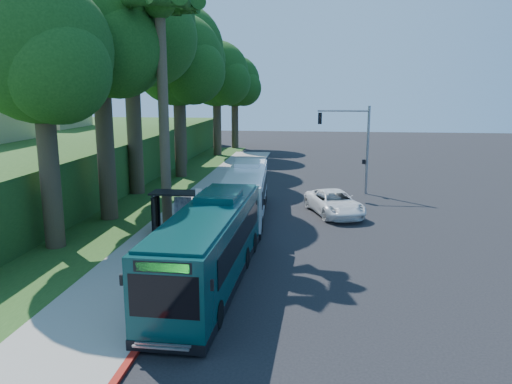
# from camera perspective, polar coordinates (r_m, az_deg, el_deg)

# --- Properties ---
(ground) EXTENTS (140.00, 140.00, 0.00)m
(ground) POSITION_cam_1_polar(r_m,az_deg,el_deg) (31.16, 5.41, -3.77)
(ground) COLOR black
(ground) RESTS_ON ground
(sidewalk) EXTENTS (4.50, 70.00, 0.12)m
(sidewalk) POSITION_cam_1_polar(r_m,az_deg,el_deg) (32.10, -7.75, -3.25)
(sidewalk) COLOR gray
(sidewalk) RESTS_ON ground
(red_curb) EXTENTS (0.25, 30.00, 0.13)m
(red_curb) POSITION_cam_1_polar(r_m,az_deg,el_deg) (27.84, -5.16, -5.51)
(red_curb) COLOR #9C1911
(red_curb) RESTS_ON ground
(grass_verge) EXTENTS (8.00, 70.00, 0.06)m
(grass_verge) POSITION_cam_1_polar(r_m,az_deg,el_deg) (38.43, -14.19, -1.06)
(grass_verge) COLOR #234719
(grass_verge) RESTS_ON ground
(bus_shelter) EXTENTS (3.20, 1.51, 2.55)m
(bus_shelter) POSITION_cam_1_polar(r_m,az_deg,el_deg) (28.99, -9.14, -1.36)
(bus_shelter) COLOR black
(bus_shelter) RESTS_ON ground
(stop_sign_pole) EXTENTS (0.35, 0.06, 3.17)m
(stop_sign_pole) POSITION_cam_1_polar(r_m,az_deg,el_deg) (26.45, -6.52, -1.93)
(stop_sign_pole) COLOR gray
(stop_sign_pole) RESTS_ON ground
(traffic_signal_pole) EXTENTS (4.10, 0.30, 7.00)m
(traffic_signal_pole) POSITION_cam_1_polar(r_m,az_deg,el_deg) (40.36, 11.23, 5.99)
(traffic_signal_pole) COLOR gray
(traffic_signal_pole) RESTS_ON ground
(palm_tree) EXTENTS (4.20, 4.20, 14.40)m
(palm_tree) POSITION_cam_1_polar(r_m,az_deg,el_deg) (30.10, -10.93, 19.32)
(palm_tree) COLOR #4C3F2D
(palm_tree) RESTS_ON ground
(hillside_backdrop) EXTENTS (24.00, 60.00, 8.80)m
(hillside_backdrop) POSITION_cam_1_polar(r_m,az_deg,el_deg) (52.80, -24.09, 4.33)
(hillside_backdrop) COLOR #234719
(hillside_backdrop) RESTS_ON ground
(tree_0) EXTENTS (8.40, 8.00, 15.70)m
(tree_0) POSITION_cam_1_polar(r_m,az_deg,el_deg) (32.79, -17.36, 16.30)
(tree_0) COLOR #382B1E
(tree_0) RESTS_ON ground
(tree_1) EXTENTS (10.50, 10.00, 18.26)m
(tree_1) POSITION_cam_1_polar(r_m,az_deg,el_deg) (40.70, -14.11, 17.64)
(tree_1) COLOR #382B1E
(tree_1) RESTS_ON ground
(tree_2) EXTENTS (8.82, 8.40, 15.12)m
(tree_2) POSITION_cam_1_polar(r_m,az_deg,el_deg) (47.70, -8.81, 14.21)
(tree_2) COLOR #382B1E
(tree_2) RESTS_ON ground
(tree_3) EXTENTS (10.08, 9.60, 17.28)m
(tree_3) POSITION_cam_1_polar(r_m,az_deg,el_deg) (56.01, -8.68, 15.36)
(tree_3) COLOR #382B1E
(tree_3) RESTS_ON ground
(tree_4) EXTENTS (8.40, 8.00, 14.14)m
(tree_4) POSITION_cam_1_polar(r_m,az_deg,el_deg) (63.16, -4.45, 12.98)
(tree_4) COLOR #382B1E
(tree_4) RESTS_ON ground
(tree_5) EXTENTS (7.35, 7.00, 12.86)m
(tree_5) POSITION_cam_1_polar(r_m,az_deg,el_deg) (70.86, -2.39, 12.25)
(tree_5) COLOR #382B1E
(tree_5) RESTS_ON ground
(tree_6) EXTENTS (7.56, 7.20, 13.74)m
(tree_6) POSITION_cam_1_polar(r_m,az_deg,el_deg) (27.53, -23.30, 13.74)
(tree_6) COLOR #382B1E
(tree_6) RESTS_ON ground
(white_bus) EXTENTS (3.13, 11.48, 3.38)m
(white_bus) POSITION_cam_1_polar(r_m,az_deg,el_deg) (32.85, -1.12, 0.06)
(white_bus) COLOR white
(white_bus) RESTS_ON ground
(teal_bus) EXTENTS (2.95, 12.23, 3.63)m
(teal_bus) POSITION_cam_1_polar(r_m,az_deg,el_deg) (21.55, -5.27, -5.95)
(teal_bus) COLOR #093131
(teal_bus) RESTS_ON ground
(pickup) EXTENTS (4.39, 6.36, 1.61)m
(pickup) POSITION_cam_1_polar(r_m,az_deg,el_deg) (33.77, 8.96, -1.23)
(pickup) COLOR white
(pickup) RESTS_ON ground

